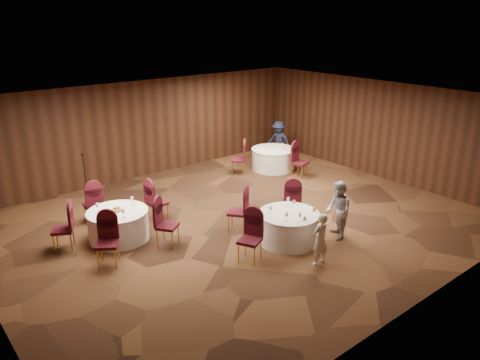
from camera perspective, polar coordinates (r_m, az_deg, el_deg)
ground at (r=12.44m, az=-0.14°, el=-5.21°), size 12.00×12.00×0.00m
room_shell at (r=11.75m, az=-0.14°, el=3.51°), size 12.00×12.00×12.00m
table_main at (r=11.38m, az=5.92°, el=-5.73°), size 1.47×1.47×0.74m
table_left at (r=11.81m, az=-14.60°, el=-5.31°), size 1.47×1.47×0.74m
table_right at (r=16.57m, az=4.07°, el=2.60°), size 1.54×1.54×0.74m
chairs_main at (r=11.59m, az=2.54°, el=-4.46°), size 3.05×2.10×1.00m
chairs_left at (r=11.78m, az=-14.63°, el=-4.73°), size 3.16×3.02×1.00m
chairs_right at (r=15.89m, az=3.53°, el=2.33°), size 2.08×2.26×1.00m
tabletop_main at (r=11.22m, az=6.74°, el=-3.57°), size 1.06×1.01×0.22m
tabletop_left at (r=11.64m, az=-14.74°, el=-3.32°), size 0.92×0.77×0.22m
tabletop_right at (r=16.39m, az=5.22°, el=4.28°), size 0.08×0.08×0.22m
mic_stand at (r=14.15m, az=-18.18°, el=-1.17°), size 0.24×0.24×1.52m
woman_a at (r=10.40m, az=9.74°, el=-7.12°), size 0.44×0.29×1.21m
woman_b at (r=11.60m, az=11.88°, el=-3.64°), size 0.84×0.89×1.46m
man_c at (r=17.63m, az=4.74°, el=4.84°), size 0.79×1.06×1.46m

